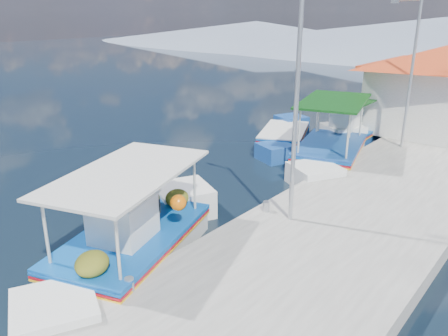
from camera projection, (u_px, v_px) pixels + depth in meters
The scene contains 9 objects.
ground at pixel (128, 214), 13.88m from camera, with size 160.00×160.00×0.00m, color black.
quay at pixel (388, 195), 14.64m from camera, with size 5.00×44.00×0.50m, color #B0AEA5.
bollards at pixel (320, 176), 15.22m from camera, with size 0.20×17.20×0.30m.
main_caique at pixel (135, 241), 11.23m from camera, with size 3.97×7.60×2.64m.
caique_green_canopy at pixel (331, 153), 18.41m from camera, with size 3.66×7.50×2.91m.
caique_blue_hull at pixel (285, 139), 20.86m from camera, with size 3.48×5.90×1.14m.
caique_far at pixel (347, 136), 20.84m from camera, with size 2.11×6.82×2.39m.
lamp_post_near at pixel (293, 99), 11.35m from camera, with size 1.21×0.14×6.00m.
lamp_post_far at pixel (410, 66), 17.91m from camera, with size 1.21×0.14×6.00m.
Camera 1 is at (10.30, -7.85, 5.99)m, focal length 35.86 mm.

